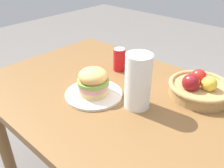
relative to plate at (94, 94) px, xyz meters
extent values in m
cube|color=brown|center=(0.11, 0.08, -0.03)|extent=(1.40, 0.90, 0.04)
cylinder|color=brown|center=(-0.51, -0.29, -0.40)|extent=(0.07, 0.07, 0.71)
cylinder|color=brown|center=(-0.51, 0.45, -0.40)|extent=(0.07, 0.07, 0.71)
cylinder|color=silver|center=(0.00, 0.00, 0.00)|extent=(0.27, 0.27, 0.01)
cylinder|color=#E5BC75|center=(0.00, 0.00, 0.02)|extent=(0.14, 0.14, 0.03)
cylinder|color=pink|center=(0.00, 0.00, 0.05)|extent=(0.14, 0.14, 0.02)
cylinder|color=#84A84C|center=(0.00, 0.00, 0.07)|extent=(0.15, 0.15, 0.02)
ellipsoid|color=#EAAD5D|center=(0.00, 0.00, 0.10)|extent=(0.13, 0.13, 0.07)
cylinder|color=red|center=(-0.08, 0.28, 0.05)|extent=(0.07, 0.07, 0.12)
cylinder|color=silver|center=(-0.08, 0.28, 0.12)|extent=(0.06, 0.06, 0.00)
cylinder|color=tan|center=(0.36, 0.33, 0.02)|extent=(0.28, 0.28, 0.05)
torus|color=tan|center=(0.36, 0.33, 0.04)|extent=(0.29, 0.29, 0.02)
sphere|color=gold|center=(0.40, 0.32, 0.07)|extent=(0.07, 0.07, 0.07)
sphere|color=red|center=(0.33, 0.36, 0.07)|extent=(0.07, 0.07, 0.07)
sphere|color=maroon|center=(0.33, 0.28, 0.07)|extent=(0.08, 0.08, 0.08)
cylinder|color=white|center=(0.20, 0.07, 0.11)|extent=(0.11, 0.11, 0.24)
camera|label=1|loc=(0.69, -0.63, 0.60)|focal=38.16mm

